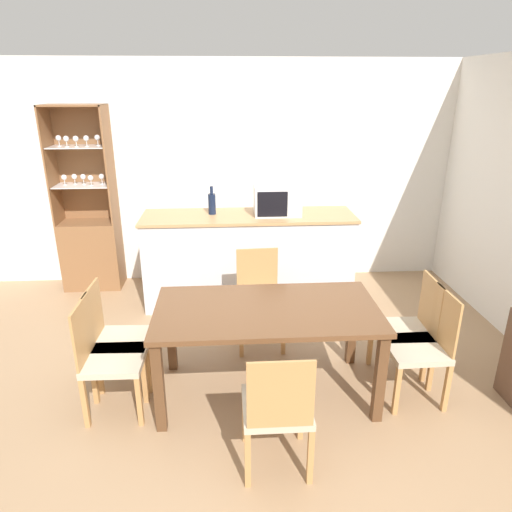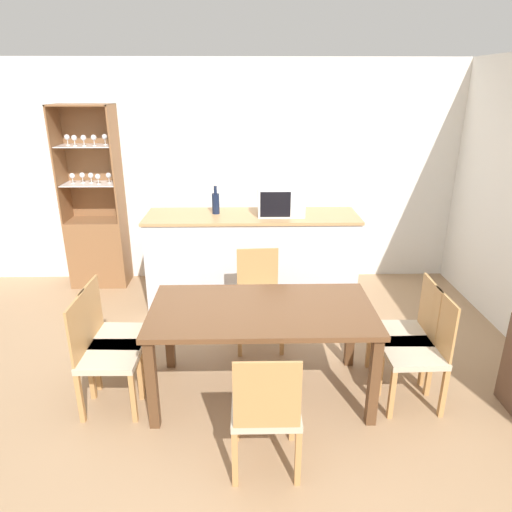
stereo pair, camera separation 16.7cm
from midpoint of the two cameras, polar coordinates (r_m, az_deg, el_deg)
ground_plane at (r=3.54m, az=-0.92°, el=-19.07°), size 18.00×18.00×0.00m
wall_back at (r=5.45m, az=-1.16°, el=10.16°), size 6.80×0.06×2.55m
kitchen_counter at (r=4.95m, az=0.46°, el=-0.32°), size 2.23×0.64×0.99m
display_cabinet at (r=5.67m, az=-18.37°, el=2.43°), size 0.65×0.38×2.07m
dining_table at (r=3.40m, az=2.16°, el=-7.94°), size 1.64×0.86×0.73m
dining_chair_head_far at (r=4.16m, az=1.51°, el=-5.43°), size 0.44×0.44×0.87m
dining_chair_side_right_near at (r=3.64m, az=20.90°, el=-10.99°), size 0.42×0.42×0.87m
dining_chair_side_left_far at (r=3.73m, az=-16.11°, el=-9.56°), size 0.43×0.43×0.87m
dining_chair_side_left_near at (r=3.52m, az=-17.14°, el=-11.65°), size 0.42×0.42×0.87m
dining_chair_side_right_far at (r=3.84m, az=19.54°, el=-9.05°), size 0.42×0.42×0.87m
dining_chair_head_near at (r=2.88m, az=2.98°, el=-18.62°), size 0.41×0.41×0.87m
microwave at (r=4.80m, az=4.11°, el=6.96°), size 0.48×0.37×0.30m
wine_bottle at (r=4.83m, az=-4.07°, el=6.66°), size 0.08×0.08×0.30m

